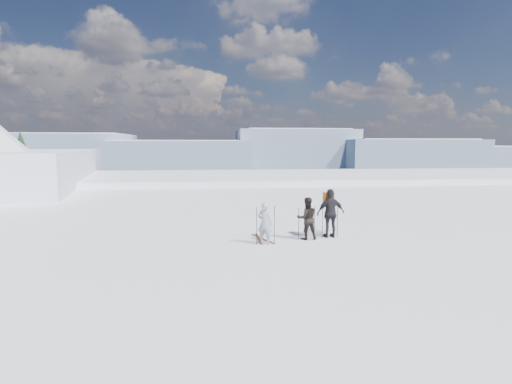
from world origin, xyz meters
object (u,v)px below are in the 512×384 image
Objects in this scene: skis_loose at (261,239)px; skier_dark at (307,218)px; skier_grey at (265,223)px; skier_pack at (331,213)px.

skier_dark is at bearing -7.16° from skis_loose.
skier_grey is 2.73m from skier_pack.
skier_grey reaches higher than skis_loose.
skier_grey is 0.96× the size of skier_dark.
skis_loose is at bearing -8.90° from skier_dark.
skier_grey is 1.07m from skis_loose.
skier_pack reaches higher than skis_loose.
skier_pack is (2.61, 0.75, 0.17)m from skier_grey.
skier_pack reaches higher than skier_grey.
skier_grey is 1.74m from skier_dark.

